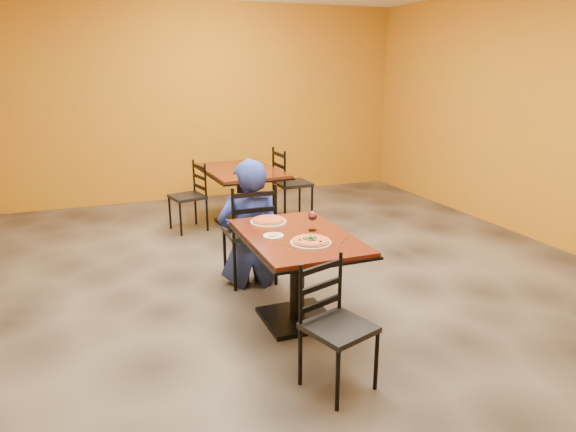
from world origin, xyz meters
name	(u,v)px	position (x,y,z in m)	size (l,w,h in m)	color
floor	(276,296)	(0.00, 0.00, 0.00)	(7.00, 8.00, 0.01)	black
wall_back	(187,103)	(0.00, 4.00, 1.50)	(7.00, 0.01, 3.00)	#C16715
table_main	(297,257)	(0.00, -0.50, 0.56)	(0.83, 1.23, 0.75)	#5B1B0E
table_second	(242,183)	(0.35, 2.29, 0.56)	(0.99, 1.41, 0.75)	#5B1B0E
chair_main_near	(339,328)	(-0.10, -1.45, 0.43)	(0.38, 0.38, 0.85)	black
chair_main_far	(249,232)	(-0.11, 0.45, 0.50)	(0.45, 0.45, 0.99)	black
chair_second_left	(187,197)	(-0.37, 2.29, 0.44)	(0.40, 0.40, 0.88)	black
chair_second_right	(293,184)	(1.07, 2.29, 0.49)	(0.45, 0.45, 0.99)	black
diner	(250,222)	(-0.12, 0.40, 0.61)	(0.61, 0.40, 1.22)	navy
plate_main	(311,242)	(0.02, -0.72, 0.76)	(0.31, 0.31, 0.01)	white
pizza_main	(311,240)	(0.02, -0.72, 0.77)	(0.28, 0.28, 0.02)	maroon
plate_far	(268,222)	(-0.10, -0.10, 0.76)	(0.31, 0.31, 0.01)	white
pizza_far	(268,220)	(-0.10, -0.10, 0.77)	(0.28, 0.28, 0.02)	#C36825
side_plate	(273,236)	(-0.19, -0.47, 0.76)	(0.16, 0.16, 0.01)	white
dip	(273,235)	(-0.19, -0.47, 0.76)	(0.09, 0.09, 0.01)	#A68A51
wine_glass	(312,220)	(0.15, -0.44, 0.84)	(0.08, 0.08, 0.18)	white
fork	(286,245)	(-0.17, -0.69, 0.75)	(0.01, 0.19, 0.00)	silver
knife	(345,240)	(0.28, -0.76, 0.75)	(0.01, 0.21, 0.00)	silver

